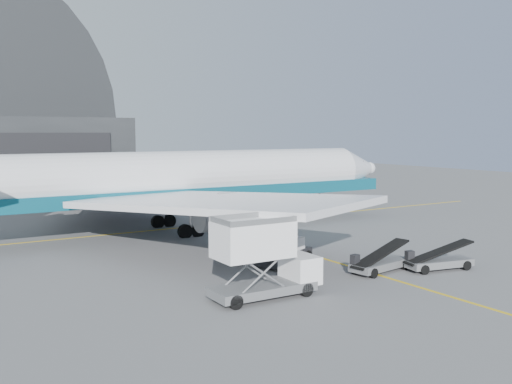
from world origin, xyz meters
TOP-DOWN VIEW (x-y plane):
  - ground at (0.00, 0.00)m, footprint 200.00×200.00m
  - taxi_lines at (0.00, 12.67)m, footprint 80.00×42.12m
  - distant_bldg_a at (38.00, 72.00)m, footprint 14.00×8.00m
  - distant_bldg_b at (55.00, 68.00)m, footprint 8.00×6.00m
  - airliner at (-4.88, 18.04)m, footprint 52.56×50.97m
  - catering_truck at (-9.80, -5.57)m, footprint 6.79×2.68m
  - pushback_tug at (-3.64, 0.91)m, footprint 5.01×4.05m
  - belt_loader_a at (0.72, -4.53)m, footprint 5.44×2.56m
  - belt_loader_b at (4.67, -6.28)m, footprint 5.41×2.65m
  - traffic_cone at (-0.60, 2.34)m, footprint 0.35×0.35m

SIDE VIEW (x-z plane):
  - ground at x=0.00m, z-range 0.00..0.00m
  - distant_bldg_a at x=38.00m, z-range -2.00..2.00m
  - distant_bldg_b at x=55.00m, z-range -1.40..1.40m
  - taxi_lines at x=0.00m, z-range 0.00..0.02m
  - traffic_cone at x=-0.60m, z-range -0.01..0.49m
  - belt_loader_b at x=4.67m, z-range -0.39..1.63m
  - belt_loader_a at x=0.72m, z-range -0.39..1.64m
  - pushback_tug at x=-3.64m, z-range -0.25..1.78m
  - catering_truck at x=-9.80m, z-range 0.03..4.68m
  - airliner at x=-4.88m, z-range -4.06..14.38m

